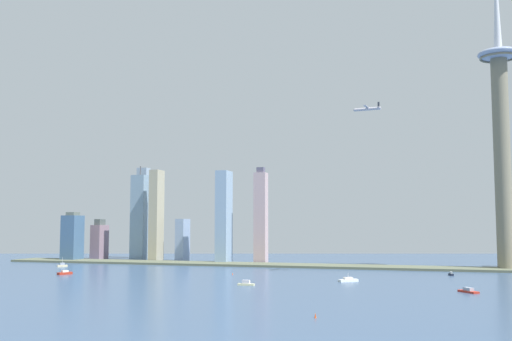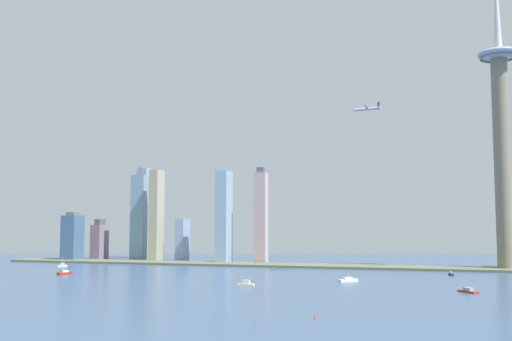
# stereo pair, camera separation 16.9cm
# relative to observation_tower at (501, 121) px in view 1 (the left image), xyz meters

# --- Properties ---
(waterfront_pier) EXTENTS (739.52, 49.52, 2.61)m
(waterfront_pier) POSITION_rel_observation_tower_xyz_m (-249.33, -9.97, -164.48)
(waterfront_pier) COLOR #585F4A
(waterfront_pier) RESTS_ON ground
(observation_tower) EXTENTS (45.17, 45.17, 364.10)m
(observation_tower) POSITION_rel_observation_tower_xyz_m (0.00, 0.00, 0.00)
(observation_tower) COLOR #76715C
(observation_tower) RESTS_ON ground
(skyscraper_0) EXTENTS (15.40, 25.52, 119.22)m
(skyscraper_0) POSITION_rel_observation_tower_xyz_m (-335.22, 18.10, -106.18)
(skyscraper_0) COLOR #8AA6C4
(skyscraper_0) RESTS_ON ground
(skyscraper_1) EXTENTS (12.31, 23.67, 57.26)m
(skyscraper_1) POSITION_rel_observation_tower_xyz_m (-403.63, 42.41, -137.15)
(skyscraper_1) COLOR #899EBE
(skyscraper_1) RESTS_ON ground
(skyscraper_2) EXTENTS (12.77, 22.16, 123.61)m
(skyscraper_2) POSITION_rel_observation_tower_xyz_m (-435.77, 26.65, -103.98)
(skyscraper_2) COLOR tan
(skyscraper_2) RESTS_ON ground
(skyscraper_4) EXTENTS (20.24, 19.17, 131.64)m
(skyscraper_4) POSITION_rel_observation_tower_xyz_m (-469.63, 43.28, -106.39)
(skyscraper_4) COLOR #7A95AA
(skyscraper_4) RESTS_ON ground
(skyscraper_5) EXTENTS (15.27, 25.72, 57.23)m
(skyscraper_5) POSITION_rel_observation_tower_xyz_m (-536.82, 49.95, -139.74)
(skyscraper_5) COLOR gray
(skyscraper_5) RESTS_ON ground
(skyscraper_6) EXTENTS (15.47, 14.83, 123.20)m
(skyscraper_6) POSITION_rel_observation_tower_xyz_m (-286.98, 24.13, -106.35)
(skyscraper_6) COLOR #BC9FA4
(skyscraper_6) RESTS_ON ground
(skyscraper_7) EXTENTS (15.97, 13.13, 133.17)m
(skyscraper_7) POSITION_rel_observation_tower_xyz_m (-486.29, 84.26, -99.20)
(skyscraper_7) COLOR #8DA0B4
(skyscraper_7) RESTS_ON ground
(skyscraper_8) EXTENTS (21.42, 25.02, 66.49)m
(skyscraper_8) POSITION_rel_observation_tower_xyz_m (-549.69, 1.89, -133.95)
(skyscraper_8) COLOR #416184
(skyscraper_8) RESTS_ON ground
(boat_0) EXTENTS (10.71, 10.89, 11.60)m
(boat_0) POSITION_rel_observation_tower_xyz_m (-496.74, -95.22, -163.97)
(boat_0) COLOR beige
(boat_0) RESTS_ON ground
(boat_2) EXTENTS (10.55, 15.76, 4.24)m
(boat_2) POSITION_rel_observation_tower_xyz_m (-432.37, -183.46, -164.19)
(boat_2) COLOR #A92B1B
(boat_2) RESTS_ON ground
(boat_3) EXTENTS (5.19, 10.25, 3.93)m
(boat_3) POSITION_rel_observation_tower_xyz_m (-59.71, -82.83, -164.35)
(boat_3) COLOR #191F30
(boat_3) RESTS_ON ground
(boat_4) EXTENTS (15.23, 17.45, 3.74)m
(boat_4) POSITION_rel_observation_tower_xyz_m (-51.25, -230.21, -164.45)
(boat_4) COLOR #B02B1D
(boat_4) RESTS_ON ground
(boat_5) EXTENTS (14.04, 4.29, 4.53)m
(boat_5) POSITION_rel_observation_tower_xyz_m (-225.34, -230.41, -164.17)
(boat_5) COLOR beige
(boat_5) RESTS_ON ground
(boat_6) EXTENTS (17.30, 15.44, 7.66)m
(boat_6) POSITION_rel_observation_tower_xyz_m (-148.48, -174.46, -164.28)
(boat_6) COLOR white
(boat_6) RESTS_ON ground
(channel_buoy_0) EXTENTS (1.21, 1.21, 1.93)m
(channel_buoy_0) POSITION_rel_observation_tower_xyz_m (-269.66, -136.60, -164.82)
(channel_buoy_0) COLOR #E54C19
(channel_buoy_0) RESTS_ON ground
(channel_buoy_1) EXTENTS (1.19, 1.19, 2.93)m
(channel_buoy_1) POSITION_rel_observation_tower_xyz_m (-137.83, -380.15, -164.32)
(channel_buoy_1) COLOR #E54C19
(channel_buoy_1) RESTS_ON ground
(airplane) EXTENTS (28.51, 29.45, 8.15)m
(airplane) POSITION_rel_observation_tower_xyz_m (-137.94, -94.47, 3.49)
(airplane) COLOR #B5B0BB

